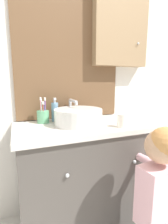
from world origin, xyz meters
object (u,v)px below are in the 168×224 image
Objects in this scene: child_figure at (159,189)px; drinking_cup at (122,121)px; sink_basin at (78,116)px; toothbrush_holder at (43,116)px; soap_dispenser at (55,112)px.

drinking_cup reaches higher than child_figure.
sink_basin is 0.27m from toothbrush_holder.
toothbrush_holder is 0.90m from child_figure.
soap_dispenser is at bearing 13.91° from toothbrush_holder.
soap_dispenser is 2.01× the size of drinking_cup.
sink_basin is 0.21m from soap_dispenser.
sink_basin is at bearing -30.80° from toothbrush_holder.
drinking_cup is (0.25, -0.19, -0.01)m from sink_basin.
drinking_cup is (-0.05, 0.32, 0.33)m from child_figure.
child_figure is at bearing -56.71° from soap_dispenser.
drinking_cup is at bearing -36.51° from sink_basin.
toothbrush_holder is 0.10m from soap_dispenser.
sink_basin is at bearing 120.82° from child_figure.
toothbrush_holder reaches higher than sink_basin.
sink_basin is at bearing 143.49° from drinking_cup.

